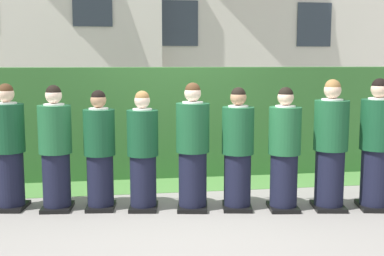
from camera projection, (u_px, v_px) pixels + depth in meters
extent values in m
plane|color=gray|center=(192.00, 208.00, 6.51)|extent=(60.00, 60.00, 0.00)
cylinder|color=black|center=(10.00, 180.00, 6.46)|extent=(0.36, 0.36, 0.74)
cube|color=black|center=(11.00, 207.00, 6.51)|extent=(0.44, 0.51, 0.05)
cylinder|color=#144728|center=(7.00, 128.00, 6.37)|extent=(0.42, 0.42, 0.61)
cylinder|color=white|center=(6.00, 103.00, 6.33)|extent=(0.26, 0.26, 0.03)
cube|color=navy|center=(13.00, 117.00, 6.55)|extent=(0.04, 0.02, 0.27)
sphere|color=beige|center=(6.00, 94.00, 6.31)|extent=(0.21, 0.21, 0.21)
sphere|color=#472D19|center=(6.00, 91.00, 6.31)|extent=(0.19, 0.19, 0.19)
cylinder|color=black|center=(57.00, 181.00, 6.44)|extent=(0.35, 0.35, 0.73)
cube|color=black|center=(58.00, 207.00, 6.48)|extent=(0.40, 0.48, 0.05)
cylinder|color=#1E5B33|center=(55.00, 129.00, 6.35)|extent=(0.41, 0.41, 0.61)
cylinder|color=white|center=(54.00, 105.00, 6.30)|extent=(0.26, 0.26, 0.03)
cube|color=#236038|center=(57.00, 118.00, 6.52)|extent=(0.04, 0.01, 0.27)
sphere|color=beige|center=(54.00, 95.00, 6.29)|extent=(0.21, 0.21, 0.21)
sphere|color=black|center=(53.00, 93.00, 6.28)|extent=(0.19, 0.19, 0.19)
cylinder|color=black|center=(100.00, 182.00, 6.47)|extent=(0.34, 0.34, 0.70)
cube|color=black|center=(101.00, 206.00, 6.51)|extent=(0.39, 0.47, 0.05)
cylinder|color=#144728|center=(99.00, 132.00, 6.38)|extent=(0.40, 0.40, 0.58)
cylinder|color=white|center=(99.00, 109.00, 6.34)|extent=(0.25, 0.25, 0.03)
cube|color=#236038|center=(101.00, 121.00, 6.55)|extent=(0.04, 0.02, 0.26)
sphere|color=tan|center=(98.00, 100.00, 6.33)|extent=(0.20, 0.20, 0.20)
sphere|color=black|center=(98.00, 97.00, 6.32)|extent=(0.18, 0.18, 0.18)
cube|color=white|center=(102.00, 136.00, 6.65)|extent=(0.15, 0.02, 0.20)
cylinder|color=black|center=(143.00, 182.00, 6.45)|extent=(0.33, 0.33, 0.70)
cube|color=black|center=(144.00, 207.00, 6.49)|extent=(0.41, 0.48, 0.05)
cylinder|color=#144728|center=(143.00, 133.00, 6.36)|extent=(0.40, 0.40, 0.58)
cylinder|color=white|center=(142.00, 110.00, 6.32)|extent=(0.25, 0.25, 0.03)
cube|color=navy|center=(144.00, 122.00, 6.53)|extent=(0.04, 0.02, 0.25)
sphere|color=beige|center=(142.00, 101.00, 6.31)|extent=(0.20, 0.20, 0.20)
sphere|color=olive|center=(142.00, 98.00, 6.30)|extent=(0.18, 0.18, 0.18)
cube|color=white|center=(144.00, 137.00, 6.63)|extent=(0.15, 0.03, 0.20)
cylinder|color=black|center=(193.00, 180.00, 6.45)|extent=(0.36, 0.36, 0.75)
cube|color=black|center=(193.00, 207.00, 6.49)|extent=(0.45, 0.52, 0.05)
cylinder|color=#19512D|center=(193.00, 128.00, 6.36)|extent=(0.42, 0.42, 0.62)
cylinder|color=white|center=(193.00, 103.00, 6.31)|extent=(0.26, 0.26, 0.03)
cube|color=#236038|center=(193.00, 116.00, 6.54)|extent=(0.04, 0.02, 0.27)
sphere|color=beige|center=(193.00, 93.00, 6.30)|extent=(0.21, 0.21, 0.21)
sphere|color=#472D19|center=(193.00, 90.00, 6.29)|extent=(0.19, 0.19, 0.19)
cylinder|color=black|center=(237.00, 181.00, 6.46)|extent=(0.34, 0.34, 0.72)
cube|color=black|center=(237.00, 207.00, 6.51)|extent=(0.43, 0.50, 0.05)
cylinder|color=#19512D|center=(238.00, 130.00, 6.37)|extent=(0.41, 0.41, 0.60)
cylinder|color=white|center=(238.00, 107.00, 6.33)|extent=(0.25, 0.25, 0.03)
cube|color=#236038|center=(237.00, 119.00, 6.55)|extent=(0.04, 0.02, 0.26)
sphere|color=tan|center=(238.00, 97.00, 6.32)|extent=(0.20, 0.20, 0.20)
sphere|color=black|center=(238.00, 95.00, 6.31)|extent=(0.19, 0.19, 0.19)
cube|color=white|center=(236.00, 134.00, 6.65)|extent=(0.15, 0.03, 0.20)
cylinder|color=black|center=(284.00, 182.00, 6.43)|extent=(0.35, 0.35, 0.72)
cube|color=black|center=(283.00, 207.00, 6.48)|extent=(0.41, 0.49, 0.05)
cylinder|color=#1E5B33|center=(285.00, 131.00, 6.35)|extent=(0.41, 0.41, 0.60)
cylinder|color=white|center=(285.00, 107.00, 6.31)|extent=(0.25, 0.25, 0.03)
cube|color=gold|center=(282.00, 119.00, 6.52)|extent=(0.04, 0.02, 0.26)
sphere|color=beige|center=(286.00, 97.00, 6.29)|extent=(0.20, 0.20, 0.20)
sphere|color=black|center=(286.00, 94.00, 6.29)|extent=(0.19, 0.19, 0.19)
cube|color=white|center=(280.00, 135.00, 6.62)|extent=(0.15, 0.03, 0.20)
cylinder|color=black|center=(329.00, 179.00, 6.47)|extent=(0.37, 0.37, 0.77)
cube|color=black|center=(328.00, 206.00, 6.52)|extent=(0.46, 0.53, 0.05)
cylinder|color=#19512D|center=(331.00, 125.00, 6.37)|extent=(0.43, 0.43, 0.63)
cylinder|color=white|center=(332.00, 100.00, 6.33)|extent=(0.27, 0.27, 0.03)
cube|color=gold|center=(328.00, 114.00, 6.56)|extent=(0.04, 0.02, 0.28)
sphere|color=beige|center=(333.00, 90.00, 6.32)|extent=(0.22, 0.22, 0.22)
sphere|color=olive|center=(333.00, 87.00, 6.31)|extent=(0.20, 0.20, 0.20)
cylinder|color=black|center=(375.00, 179.00, 6.48)|extent=(0.37, 0.37, 0.77)
cube|color=black|center=(374.00, 206.00, 6.53)|extent=(0.48, 0.55, 0.05)
cylinder|color=#144728|center=(378.00, 125.00, 6.38)|extent=(0.44, 0.44, 0.64)
cylinder|color=white|center=(379.00, 99.00, 6.34)|extent=(0.27, 0.27, 0.03)
cube|color=gold|center=(374.00, 113.00, 6.57)|extent=(0.04, 0.02, 0.28)
sphere|color=beige|center=(380.00, 89.00, 6.32)|extent=(0.22, 0.22, 0.22)
sphere|color=black|center=(380.00, 86.00, 6.32)|extent=(0.20, 0.20, 0.20)
cube|color=#33662D|center=(173.00, 121.00, 8.41)|extent=(10.96, 0.70, 1.79)
cube|color=beige|center=(232.00, 48.00, 14.38)|extent=(7.69, 3.44, 4.52)
cube|color=#2D3842|center=(180.00, 23.00, 12.35)|extent=(0.90, 0.04, 1.10)
cube|color=#2D3842|center=(314.00, 25.00, 12.86)|extent=(0.90, 0.04, 1.10)
cube|color=beige|center=(45.00, 33.00, 13.22)|extent=(5.81, 3.66, 5.20)
cube|color=#2D3842|center=(92.00, 2.00, 11.52)|extent=(0.90, 0.04, 1.10)
cube|color=#477A38|center=(180.00, 185.00, 7.74)|extent=(10.96, 0.90, 0.01)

